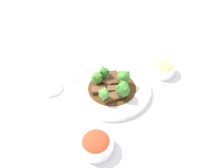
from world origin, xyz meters
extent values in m
plane|color=silver|center=(0.00, 0.00, 0.00)|extent=(4.00, 4.00, 0.00)
cylinder|color=white|center=(0.00, 0.00, 0.01)|extent=(0.28, 0.28, 0.01)
torus|color=white|center=(0.00, 0.00, 0.01)|extent=(0.28, 0.28, 0.01)
cylinder|color=#4C2D14|center=(0.00, 0.00, 0.01)|extent=(0.17, 0.17, 0.00)
cube|color=brown|center=(0.00, 0.05, 0.02)|extent=(0.08, 0.05, 0.01)
cube|color=brown|center=(0.05, 0.01, 0.02)|extent=(0.05, 0.03, 0.01)
cube|color=#56331E|center=(0.02, -0.03, 0.02)|extent=(0.05, 0.06, 0.01)
cube|color=#56331E|center=(-0.01, -0.05, 0.02)|extent=(0.03, 0.07, 0.01)
cube|color=brown|center=(-0.01, 0.01, 0.02)|extent=(0.06, 0.03, 0.01)
cylinder|color=#8EB756|center=(-0.03, 0.04, 0.02)|extent=(0.02, 0.02, 0.01)
sphere|color=#387028|center=(-0.03, 0.04, 0.05)|extent=(0.05, 0.05, 0.05)
sphere|color=#387028|center=(-0.02, 0.04, 0.06)|extent=(0.02, 0.02, 0.02)
sphere|color=#387028|center=(-0.04, 0.06, 0.06)|extent=(0.02, 0.02, 0.02)
sphere|color=#387028|center=(-0.04, 0.03, 0.06)|extent=(0.02, 0.02, 0.02)
cylinder|color=#7FA84C|center=(0.05, -0.03, 0.02)|extent=(0.01, 0.01, 0.01)
sphere|color=#427F2D|center=(0.05, -0.03, 0.04)|extent=(0.04, 0.04, 0.04)
sphere|color=#427F2D|center=(0.06, -0.02, 0.06)|extent=(0.02, 0.02, 0.02)
sphere|color=#427F2D|center=(0.04, -0.02, 0.06)|extent=(0.02, 0.02, 0.02)
sphere|color=#427F2D|center=(0.05, -0.04, 0.06)|extent=(0.02, 0.02, 0.02)
cylinder|color=#7FA84C|center=(-0.04, -0.01, 0.03)|extent=(0.02, 0.02, 0.02)
sphere|color=#427F2D|center=(-0.04, -0.01, 0.05)|extent=(0.05, 0.05, 0.05)
sphere|color=#427F2D|center=(-0.04, 0.00, 0.06)|extent=(0.02, 0.02, 0.02)
sphere|color=#427F2D|center=(-0.06, -0.02, 0.06)|extent=(0.02, 0.02, 0.02)
sphere|color=#427F2D|center=(-0.03, -0.02, 0.06)|extent=(0.02, 0.02, 0.02)
cylinder|color=#7FA84C|center=(0.03, 0.06, 0.03)|extent=(0.01, 0.01, 0.02)
sphere|color=#4C8E38|center=(0.03, 0.06, 0.05)|extent=(0.03, 0.03, 0.03)
sphere|color=#4C8E38|center=(0.03, 0.07, 0.06)|extent=(0.01, 0.01, 0.01)
sphere|color=#4C8E38|center=(0.03, 0.05, 0.06)|extent=(0.01, 0.01, 0.01)
sphere|color=#4C8E38|center=(0.04, 0.06, 0.06)|extent=(0.01, 0.01, 0.01)
cylinder|color=#7FA84C|center=(0.02, -0.05, 0.02)|extent=(0.01, 0.01, 0.01)
sphere|color=#387028|center=(0.02, -0.05, 0.04)|extent=(0.04, 0.04, 0.04)
sphere|color=#387028|center=(0.01, -0.05, 0.05)|extent=(0.02, 0.02, 0.02)
sphere|color=#387028|center=(0.03, -0.07, 0.05)|extent=(0.02, 0.02, 0.02)
sphere|color=#387028|center=(0.03, -0.05, 0.05)|extent=(0.02, 0.02, 0.02)
cylinder|color=#7FA84C|center=(-0.04, 0.01, 0.02)|extent=(0.01, 0.01, 0.01)
sphere|color=#387028|center=(-0.04, 0.01, 0.04)|extent=(0.03, 0.03, 0.03)
sphere|color=#387028|center=(-0.05, 0.01, 0.05)|extent=(0.01, 0.01, 0.01)
sphere|color=#387028|center=(-0.03, 0.01, 0.05)|extent=(0.01, 0.01, 0.01)
sphere|color=#387028|center=(-0.04, 0.02, 0.05)|extent=(0.01, 0.01, 0.01)
ellipsoid|color=silver|center=(0.02, -0.07, 0.03)|extent=(0.06, 0.07, 0.01)
cylinder|color=silver|center=(0.06, -0.17, 0.02)|extent=(0.06, 0.16, 0.01)
cylinder|color=white|center=(0.07, 0.22, 0.00)|extent=(0.05, 0.05, 0.01)
cylinder|color=white|center=(0.07, 0.22, 0.02)|extent=(0.10, 0.10, 0.03)
torus|color=white|center=(0.07, 0.22, 0.03)|extent=(0.10, 0.10, 0.01)
ellipsoid|color=red|center=(0.07, 0.22, 0.03)|extent=(0.08, 0.08, 0.02)
cylinder|color=white|center=(-0.21, -0.08, 0.00)|extent=(0.06, 0.06, 0.01)
cylinder|color=white|center=(-0.21, -0.08, 0.02)|extent=(0.10, 0.10, 0.03)
torus|color=white|center=(-0.21, -0.08, 0.03)|extent=(0.10, 0.10, 0.01)
ellipsoid|color=#A3B266|center=(-0.21, -0.08, 0.04)|extent=(0.08, 0.08, 0.02)
cylinder|color=white|center=(0.22, -0.03, 0.01)|extent=(0.08, 0.08, 0.01)
torus|color=white|center=(0.22, -0.03, 0.01)|extent=(0.08, 0.08, 0.01)
camera|label=1|loc=(0.06, 0.55, 0.57)|focal=35.00mm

